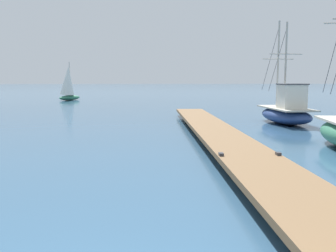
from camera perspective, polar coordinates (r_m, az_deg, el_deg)
name	(u,v)px	position (r m, az deg, el deg)	size (l,w,h in m)	color
floating_dock	(219,134)	(15.21, 7.74, -1.21)	(2.56, 23.79, 0.53)	brown
fishing_boat_0	(286,111)	(22.66, 17.49, 2.13)	(2.24, 6.64, 6.01)	navy
distant_sailboat	(68,84)	(47.36, -14.89, 6.22)	(2.82, 3.41, 4.61)	#337556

